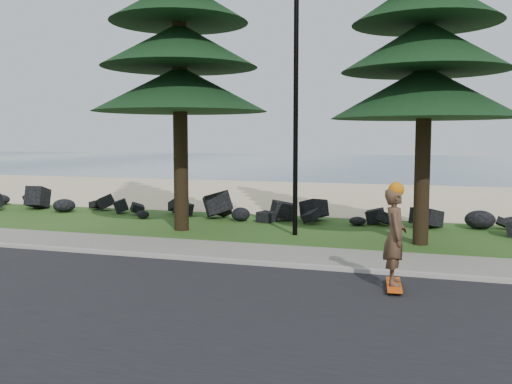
% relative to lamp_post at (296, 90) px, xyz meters
% --- Properties ---
extents(ground, '(160.00, 160.00, 0.00)m').
position_rel_lamp_post_xyz_m(ground, '(0.00, -3.20, -4.13)').
color(ground, '#295119').
rests_on(ground, ground).
extents(road, '(160.00, 7.00, 0.02)m').
position_rel_lamp_post_xyz_m(road, '(0.00, -7.70, -4.12)').
color(road, black).
rests_on(road, ground).
extents(kerb, '(160.00, 0.20, 0.10)m').
position_rel_lamp_post_xyz_m(kerb, '(0.00, -4.10, -4.08)').
color(kerb, '#A59E95').
rests_on(kerb, ground).
extents(sidewalk, '(160.00, 2.00, 0.08)m').
position_rel_lamp_post_xyz_m(sidewalk, '(0.00, -3.00, -4.09)').
color(sidewalk, gray).
rests_on(sidewalk, ground).
extents(beach_sand, '(160.00, 15.00, 0.01)m').
position_rel_lamp_post_xyz_m(beach_sand, '(0.00, 11.30, -4.13)').
color(beach_sand, '#CAB786').
rests_on(beach_sand, ground).
extents(ocean, '(160.00, 58.00, 0.01)m').
position_rel_lamp_post_xyz_m(ocean, '(0.00, 47.80, -4.13)').
color(ocean, '#39566E').
rests_on(ocean, ground).
extents(seawall_boulders, '(60.00, 2.40, 1.10)m').
position_rel_lamp_post_xyz_m(seawall_boulders, '(0.00, 2.40, -4.13)').
color(seawall_boulders, black).
rests_on(seawall_boulders, ground).
extents(lamp_post, '(0.25, 0.14, 8.14)m').
position_rel_lamp_post_xyz_m(lamp_post, '(0.00, 0.00, 0.00)').
color(lamp_post, black).
rests_on(lamp_post, ground).
extents(skateboarder, '(0.50, 1.09, 1.99)m').
position_rel_lamp_post_xyz_m(skateboarder, '(3.19, -5.26, -3.13)').
color(skateboarder, '#E64D0D').
rests_on(skateboarder, ground).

